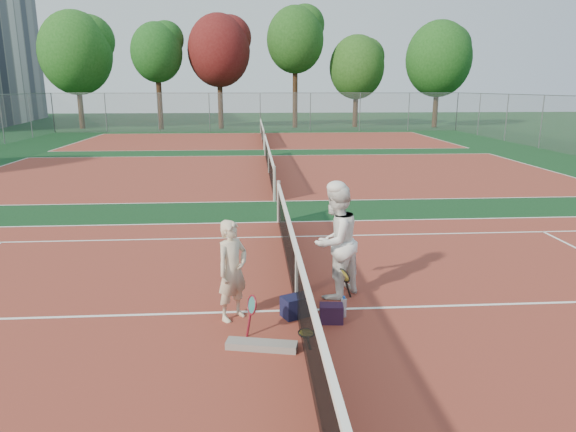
{
  "coord_description": "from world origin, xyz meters",
  "views": [
    {
      "loc": [
        -0.65,
        -7.47,
        3.43
      ],
      "look_at": [
        0.0,
        1.97,
        1.05
      ],
      "focal_mm": 32.0,
      "sensor_mm": 36.0,
      "label": 1
    }
  ],
  "objects_px": {
    "player_b": "(335,242)",
    "sports_bag_navy": "(296,306)",
    "racket_spare": "(306,333)",
    "sports_bag_purple": "(331,313)",
    "player_a": "(232,270)",
    "water_bottle": "(344,308)",
    "net_main": "(297,280)",
    "racket_black_held": "(344,284)",
    "racket_red": "(252,316)"
  },
  "relations": [
    {
      "from": "player_b",
      "to": "sports_bag_navy",
      "type": "bearing_deg",
      "value": 3.32
    },
    {
      "from": "racket_spare",
      "to": "sports_bag_purple",
      "type": "xyz_separation_m",
      "value": [
        0.41,
        0.36,
        0.13
      ]
    },
    {
      "from": "player_a",
      "to": "water_bottle",
      "type": "relative_size",
      "value": 5.15
    },
    {
      "from": "sports_bag_navy",
      "to": "sports_bag_purple",
      "type": "height_order",
      "value": "sports_bag_navy"
    },
    {
      "from": "racket_spare",
      "to": "sports_bag_purple",
      "type": "relative_size",
      "value": 1.74
    },
    {
      "from": "net_main",
      "to": "racket_black_held",
      "type": "xyz_separation_m",
      "value": [
        0.8,
        0.35,
        -0.23
      ]
    },
    {
      "from": "player_a",
      "to": "sports_bag_purple",
      "type": "height_order",
      "value": "player_a"
    },
    {
      "from": "player_a",
      "to": "racket_spare",
      "type": "bearing_deg",
      "value": -75.4
    },
    {
      "from": "net_main",
      "to": "sports_bag_purple",
      "type": "xyz_separation_m",
      "value": [
        0.48,
        -0.45,
        -0.37
      ]
    },
    {
      "from": "sports_bag_purple",
      "to": "water_bottle",
      "type": "bearing_deg",
      "value": 38.27
    },
    {
      "from": "player_a",
      "to": "sports_bag_purple",
      "type": "distance_m",
      "value": 1.62
    },
    {
      "from": "racket_red",
      "to": "racket_spare",
      "type": "relative_size",
      "value": 0.99
    },
    {
      "from": "racket_black_held",
      "to": "sports_bag_navy",
      "type": "relative_size",
      "value": 1.36
    },
    {
      "from": "racket_black_held",
      "to": "sports_bag_purple",
      "type": "relative_size",
      "value": 1.63
    },
    {
      "from": "sports_bag_purple",
      "to": "racket_black_held",
      "type": "bearing_deg",
      "value": 67.96
    },
    {
      "from": "player_a",
      "to": "racket_red",
      "type": "bearing_deg",
      "value": -109.68
    },
    {
      "from": "player_b",
      "to": "racket_red",
      "type": "bearing_deg",
      "value": 0.63
    },
    {
      "from": "net_main",
      "to": "player_b",
      "type": "distance_m",
      "value": 0.99
    },
    {
      "from": "sports_bag_navy",
      "to": "player_a",
      "type": "bearing_deg",
      "value": -179.98
    },
    {
      "from": "player_a",
      "to": "racket_red",
      "type": "height_order",
      "value": "player_a"
    },
    {
      "from": "player_b",
      "to": "sports_bag_purple",
      "type": "xyz_separation_m",
      "value": [
        -0.2,
        -1.01,
        -0.81
      ]
    },
    {
      "from": "player_a",
      "to": "racket_red",
      "type": "distance_m",
      "value": 0.8
    },
    {
      "from": "racket_red",
      "to": "racket_black_held",
      "type": "height_order",
      "value": "racket_red"
    },
    {
      "from": "player_a",
      "to": "water_bottle",
      "type": "distance_m",
      "value": 1.8
    },
    {
      "from": "racket_black_held",
      "to": "water_bottle",
      "type": "xyz_separation_m",
      "value": [
        -0.1,
        -0.62,
        -0.13
      ]
    },
    {
      "from": "racket_black_held",
      "to": "sports_bag_purple",
      "type": "xyz_separation_m",
      "value": [
        -0.32,
        -0.79,
        -0.14
      ]
    },
    {
      "from": "sports_bag_purple",
      "to": "racket_red",
      "type": "bearing_deg",
      "value": -164.08
    },
    {
      "from": "racket_spare",
      "to": "water_bottle",
      "type": "height_order",
      "value": "water_bottle"
    },
    {
      "from": "player_b",
      "to": "water_bottle",
      "type": "bearing_deg",
      "value": 47.42
    },
    {
      "from": "player_b",
      "to": "sports_bag_navy",
      "type": "xyz_separation_m",
      "value": [
        -0.72,
        -0.76,
        -0.79
      ]
    },
    {
      "from": "player_a",
      "to": "racket_black_held",
      "type": "distance_m",
      "value": 1.93
    },
    {
      "from": "player_a",
      "to": "racket_black_held",
      "type": "bearing_deg",
      "value": -28.73
    },
    {
      "from": "player_a",
      "to": "net_main",
      "type": "bearing_deg",
      "value": -34.11
    },
    {
      "from": "net_main",
      "to": "water_bottle",
      "type": "distance_m",
      "value": 0.83
    },
    {
      "from": "racket_red",
      "to": "racket_spare",
      "type": "height_order",
      "value": "racket_red"
    },
    {
      "from": "net_main",
      "to": "water_bottle",
      "type": "xyz_separation_m",
      "value": [
        0.7,
        -0.28,
        -0.36
      ]
    },
    {
      "from": "water_bottle",
      "to": "sports_bag_navy",
      "type": "bearing_deg",
      "value": 174.32
    },
    {
      "from": "player_b",
      "to": "racket_spare",
      "type": "xyz_separation_m",
      "value": [
        -0.62,
        -1.36,
        -0.94
      ]
    },
    {
      "from": "player_a",
      "to": "racket_spare",
      "type": "distance_m",
      "value": 1.43
    },
    {
      "from": "player_b",
      "to": "racket_black_held",
      "type": "xyz_separation_m",
      "value": [
        0.12,
        -0.22,
        -0.67
      ]
    },
    {
      "from": "net_main",
      "to": "racket_red",
      "type": "distance_m",
      "value": 1.07
    },
    {
      "from": "net_main",
      "to": "sports_bag_purple",
      "type": "height_order",
      "value": "net_main"
    },
    {
      "from": "racket_red",
      "to": "sports_bag_purple",
      "type": "xyz_separation_m",
      "value": [
        1.18,
        0.34,
        -0.16
      ]
    },
    {
      "from": "racket_red",
      "to": "racket_spare",
      "type": "bearing_deg",
      "value": -29.25
    },
    {
      "from": "sports_bag_navy",
      "to": "water_bottle",
      "type": "xyz_separation_m",
      "value": [
        0.73,
        -0.07,
        -0.01
      ]
    },
    {
      "from": "water_bottle",
      "to": "net_main",
      "type": "bearing_deg",
      "value": 158.54
    },
    {
      "from": "player_a",
      "to": "sports_bag_navy",
      "type": "relative_size",
      "value": 3.73
    },
    {
      "from": "net_main",
      "to": "racket_spare",
      "type": "distance_m",
      "value": 0.95
    },
    {
      "from": "racket_red",
      "to": "racket_black_held",
      "type": "bearing_deg",
      "value": 9.05
    },
    {
      "from": "racket_red",
      "to": "water_bottle",
      "type": "bearing_deg",
      "value": -7.89
    }
  ]
}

